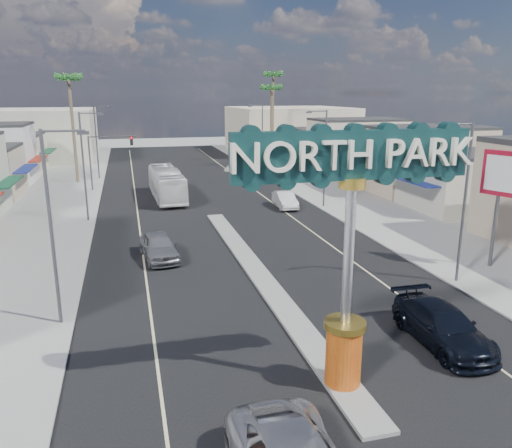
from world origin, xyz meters
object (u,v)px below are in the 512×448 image
palm_right_far (273,80)px  palm_left_far (69,84)px  streetlight_l_far (98,138)px  palm_right_mid (271,92)px  traffic_signal_left (107,152)px  city_bus (167,184)px  car_parked_left (159,246)px  traffic_signal_right (269,147)px  suv_right (442,326)px  streetlight_r_far (261,135)px  car_parked_right (285,200)px  streetlight_l_near (54,219)px  streetlight_l_mid (85,161)px  gateway_sign (350,232)px  streetlight_r_near (463,195)px  streetlight_r_mid (324,154)px  bank_pylon_sign (500,180)px

palm_right_far → palm_left_far: bearing=-156.8°
streetlight_l_far → palm_right_mid: bearing=9.7°
traffic_signal_left → city_bus: bearing=-47.0°
car_parked_left → traffic_signal_left: bearing=91.5°
palm_right_far → palm_right_mid: bearing=-108.4°
traffic_signal_right → city_bus: size_ratio=0.53×
traffic_signal_right → palm_right_mid: 14.10m
palm_right_far → city_bus: (-18.37, -24.24, -10.82)m
suv_right → car_parked_left: 18.25m
palm_right_far → suv_right: 59.96m
traffic_signal_right → streetlight_r_far: streetlight_r_far is taller
suv_right → traffic_signal_left: bearing=110.9°
streetlight_r_far → car_parked_right: streetlight_r_far is taller
traffic_signal_left → streetlight_l_near: size_ratio=0.67×
car_parked_right → streetlight_l_mid: bearing=-173.6°
gateway_sign → palm_right_mid: palm_right_mid is taller
streetlight_l_near → streetlight_l_far: 42.00m
streetlight_l_mid → streetlight_r_near: bearing=-43.8°
gateway_sign → city_bus: bearing=95.4°
palm_left_far → streetlight_r_mid: bearing=-40.5°
streetlight_l_mid → suv_right: bearing=-58.6°
traffic_signal_left → palm_right_mid: bearing=28.4°
traffic_signal_right → streetlight_l_far: (-19.62, 8.01, 0.79)m
traffic_signal_left → streetlight_l_near: 34.03m
city_bus → bank_pylon_sign: size_ratio=1.59×
streetlight_r_near → streetlight_r_far: bearing=90.0°
palm_right_mid → suv_right: size_ratio=2.13×
gateway_sign → traffic_signal_right: (9.18, 42.02, -1.65)m
palm_left_far → car_parked_right: 29.73m
gateway_sign → palm_right_mid: 55.76m
streetlight_r_near → palm_right_mid: size_ratio=0.74×
city_bus → bank_pylon_sign: 31.69m
traffic_signal_left → streetlight_r_mid: size_ratio=0.67×
car_parked_right → bank_pylon_sign: bank_pylon_sign is taller
gateway_sign → palm_left_far: palm_left_far is taller
suv_right → city_bus: 34.96m
streetlight_l_mid → palm_right_far: palm_right_far is taller
streetlight_r_far → palm_right_mid: (2.57, 4.00, 5.54)m
traffic_signal_right → streetlight_r_far: 8.14m
car_parked_left → city_bus: bearing=77.0°
streetlight_l_mid → palm_left_far: (-2.57, 20.00, 6.43)m
gateway_sign → traffic_signal_right: 43.04m
bank_pylon_sign → palm_right_mid: bearing=69.2°
gateway_sign → car_parked_right: gateway_sign is taller
streetlight_l_mid → palm_right_far: size_ratio=0.64×
streetlight_r_mid → bank_pylon_sign: (3.74, -18.34, 0.42)m
city_bus → traffic_signal_left: bearing=130.9°
traffic_signal_left → car_parked_right: 21.18m
suv_right → bank_pylon_sign: bank_pylon_sign is taller
streetlight_l_mid → streetlight_r_mid: bearing=0.0°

